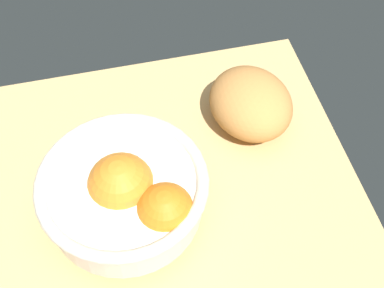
{
  "coord_description": "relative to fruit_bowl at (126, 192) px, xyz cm",
  "views": [
    {
      "loc": [
        -27.9,
        3.96,
        63.1
      ],
      "look_at": [
        13.68,
        -5.84,
        5.0
      ],
      "focal_mm": 48.84,
      "sensor_mm": 36.0,
      "label": 1
    }
  ],
  "objects": [
    {
      "name": "ground_plane",
      "position": [
        -7.45,
        -4.26,
        -7.54
      ],
      "size": [
        71.55,
        56.98,
        3.0
      ],
      "primitive_type": "cube",
      "color": "tan"
    },
    {
      "name": "fruit_bowl",
      "position": [
        0.0,
        0.0,
        0.0
      ],
      "size": [
        21.83,
        21.83,
        11.2
      ],
      "color": "silver",
      "rests_on": "ground"
    },
    {
      "name": "bread_loaf",
      "position": [
        12.18,
        -20.48,
        -1.88
      ],
      "size": [
        16.16,
        14.8,
        8.31
      ],
      "primitive_type": "ellipsoid",
      "rotation": [
        0.0,
        0.0,
        3.37
      ],
      "color": "#C58342",
      "rests_on": "ground"
    }
  ]
}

